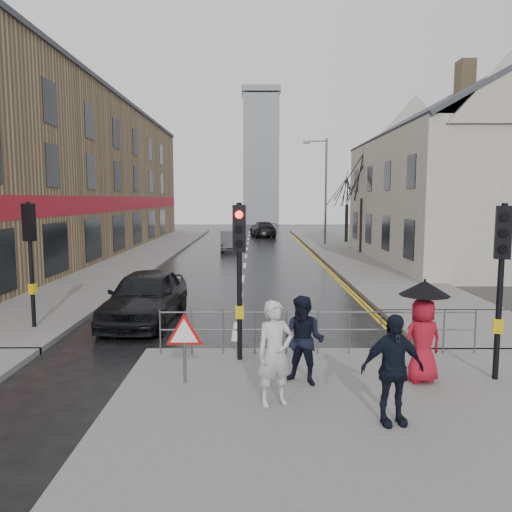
{
  "coord_description": "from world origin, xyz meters",
  "views": [
    {
      "loc": [
        0.51,
        -10.33,
        3.62
      ],
      "look_at": [
        0.57,
        4.27,
        1.94
      ],
      "focal_mm": 35.0,
      "sensor_mm": 36.0,
      "label": 1
    }
  ],
  "objects_px": {
    "car_mid": "(231,241)",
    "pedestrian_with_umbrella": "(423,326)",
    "pedestrian_b": "(304,340)",
    "pedestrian_a": "(275,353)",
    "pedestrian_d": "(392,369)",
    "car_parked": "(145,296)"
  },
  "relations": [
    {
      "from": "pedestrian_a",
      "to": "pedestrian_b",
      "type": "distance_m",
      "value": 1.1
    },
    {
      "from": "pedestrian_a",
      "to": "pedestrian_with_umbrella",
      "type": "bearing_deg",
      "value": -1.56
    },
    {
      "from": "pedestrian_a",
      "to": "pedestrian_d",
      "type": "distance_m",
      "value": 1.92
    },
    {
      "from": "pedestrian_b",
      "to": "car_parked",
      "type": "height_order",
      "value": "pedestrian_b"
    },
    {
      "from": "pedestrian_a",
      "to": "car_parked",
      "type": "distance_m",
      "value": 7.13
    },
    {
      "from": "pedestrian_with_umbrella",
      "to": "car_parked",
      "type": "bearing_deg",
      "value": 141.12
    },
    {
      "from": "pedestrian_a",
      "to": "car_parked",
      "type": "height_order",
      "value": "pedestrian_a"
    },
    {
      "from": "pedestrian_b",
      "to": "car_mid",
      "type": "height_order",
      "value": "pedestrian_b"
    },
    {
      "from": "car_parked",
      "to": "car_mid",
      "type": "height_order",
      "value": "car_parked"
    },
    {
      "from": "car_parked",
      "to": "pedestrian_with_umbrella",
      "type": "bearing_deg",
      "value": -35.17
    },
    {
      "from": "pedestrian_d",
      "to": "car_parked",
      "type": "xyz_separation_m",
      "value": [
        -5.31,
        6.91,
        -0.23
      ]
    },
    {
      "from": "pedestrian_with_umbrella",
      "to": "pedestrian_d",
      "type": "height_order",
      "value": "pedestrian_with_umbrella"
    },
    {
      "from": "pedestrian_b",
      "to": "pedestrian_d",
      "type": "relative_size",
      "value": 0.97
    },
    {
      "from": "pedestrian_with_umbrella",
      "to": "car_mid",
      "type": "bearing_deg",
      "value": 100.76
    },
    {
      "from": "pedestrian_b",
      "to": "pedestrian_with_umbrella",
      "type": "relative_size",
      "value": 0.86
    },
    {
      "from": "pedestrian_d",
      "to": "car_parked",
      "type": "bearing_deg",
      "value": 118.45
    },
    {
      "from": "car_mid",
      "to": "pedestrian_with_umbrella",
      "type": "bearing_deg",
      "value": -83.33
    },
    {
      "from": "car_parked",
      "to": "pedestrian_d",
      "type": "bearing_deg",
      "value": -48.76
    },
    {
      "from": "pedestrian_with_umbrella",
      "to": "car_mid",
      "type": "xyz_separation_m",
      "value": [
        -4.81,
        25.32,
        -0.55
      ]
    },
    {
      "from": "pedestrian_a",
      "to": "car_mid",
      "type": "distance_m",
      "value": 26.45
    },
    {
      "from": "pedestrian_b",
      "to": "pedestrian_d",
      "type": "bearing_deg",
      "value": -27.81
    },
    {
      "from": "pedestrian_a",
      "to": "car_parked",
      "type": "bearing_deg",
      "value": 97.91
    }
  ]
}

